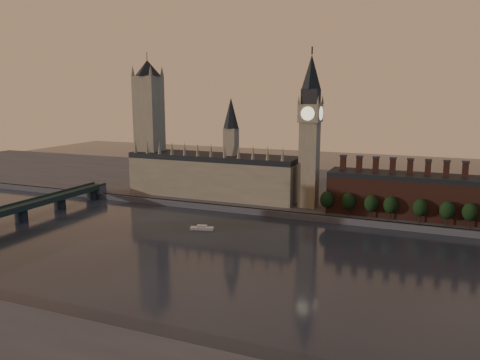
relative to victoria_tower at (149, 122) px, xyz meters
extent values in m
plane|color=black|center=(120.00, -115.00, -59.09)|extent=(900.00, 900.00, 0.00)
cube|color=#4C4C51|center=(120.00, -25.00, -57.09)|extent=(900.00, 4.00, 4.00)
cube|color=#4C4C51|center=(120.00, 65.00, -57.09)|extent=(900.00, 180.00, 4.00)
cube|color=gray|center=(55.00, 0.00, -41.09)|extent=(130.00, 30.00, 28.00)
cube|color=black|center=(55.00, 0.00, -25.09)|extent=(130.00, 30.00, 4.00)
cube|color=gray|center=(70.00, 0.00, -15.09)|extent=(9.00, 9.00, 24.00)
cone|color=black|center=(70.00, 0.00, 7.91)|extent=(12.00, 12.00, 22.00)
cone|color=gray|center=(-4.00, -14.00, -18.09)|extent=(2.60, 2.60, 10.00)
cone|color=gray|center=(6.73, -14.00, -18.09)|extent=(2.60, 2.60, 10.00)
cone|color=gray|center=(17.45, -14.00, -18.09)|extent=(2.60, 2.60, 10.00)
cone|color=gray|center=(28.18, -14.00, -18.09)|extent=(2.60, 2.60, 10.00)
cone|color=gray|center=(38.91, -14.00, -18.09)|extent=(2.60, 2.60, 10.00)
cone|color=gray|center=(49.64, -14.00, -18.09)|extent=(2.60, 2.60, 10.00)
cone|color=gray|center=(60.36, -14.00, -18.09)|extent=(2.60, 2.60, 10.00)
cone|color=gray|center=(71.09, -14.00, -18.09)|extent=(2.60, 2.60, 10.00)
cone|color=gray|center=(81.82, -14.00, -18.09)|extent=(2.60, 2.60, 10.00)
cone|color=gray|center=(92.55, -14.00, -18.09)|extent=(2.60, 2.60, 10.00)
cone|color=gray|center=(103.27, -14.00, -18.09)|extent=(2.60, 2.60, 10.00)
cone|color=gray|center=(114.00, -14.00, -18.09)|extent=(2.60, 2.60, 10.00)
cube|color=gray|center=(0.00, 0.00, -10.09)|extent=(18.00, 18.00, 90.00)
cone|color=black|center=(0.00, 0.00, 40.91)|extent=(24.00, 24.00, 12.00)
cylinder|color=#232326|center=(0.00, 0.00, 46.91)|extent=(0.50, 0.50, 12.00)
cone|color=gray|center=(-8.00, -8.00, 38.91)|extent=(3.00, 3.00, 8.00)
cone|color=gray|center=(8.00, -8.00, 38.91)|extent=(3.00, 3.00, 8.00)
cone|color=gray|center=(-8.00, 8.00, 38.91)|extent=(3.00, 3.00, 8.00)
cone|color=gray|center=(8.00, 8.00, 38.91)|extent=(3.00, 3.00, 8.00)
cube|color=gray|center=(130.00, -5.00, -26.09)|extent=(12.00, 12.00, 58.00)
cube|color=gray|center=(130.00, -5.00, 8.91)|extent=(14.00, 14.00, 12.00)
cube|color=#232326|center=(130.00, -5.00, 19.91)|extent=(11.00, 11.00, 10.00)
cone|color=black|center=(130.00, -5.00, 35.91)|extent=(13.00, 13.00, 22.00)
cylinder|color=#232326|center=(130.00, -5.00, 49.41)|extent=(1.00, 1.00, 5.00)
cylinder|color=beige|center=(130.00, -12.20, 8.91)|extent=(9.00, 0.50, 9.00)
cylinder|color=beige|center=(130.00, 2.20, 8.91)|extent=(9.00, 0.50, 9.00)
cylinder|color=beige|center=(122.80, -5.00, 8.91)|extent=(0.50, 9.00, 9.00)
cylinder|color=beige|center=(137.20, -5.00, 8.91)|extent=(0.50, 9.00, 9.00)
cone|color=gray|center=(123.50, -11.50, 17.91)|extent=(2.00, 2.00, 6.00)
cone|color=gray|center=(136.50, -11.50, 17.91)|extent=(2.00, 2.00, 6.00)
cone|color=gray|center=(123.50, 1.50, 17.91)|extent=(2.00, 2.00, 6.00)
cone|color=gray|center=(136.50, 1.50, 17.91)|extent=(2.00, 2.00, 6.00)
cube|color=#49251C|center=(200.00, -5.00, -43.09)|extent=(110.00, 25.00, 24.00)
cube|color=black|center=(200.00, -5.00, -29.59)|extent=(110.00, 25.00, 3.00)
cube|color=#49251C|center=(153.00, -5.00, -23.59)|extent=(3.50, 3.50, 9.00)
cube|color=#232326|center=(153.00, -5.00, -18.59)|extent=(4.20, 4.20, 1.00)
cube|color=#49251C|center=(163.44, -5.00, -23.59)|extent=(3.50, 3.50, 9.00)
cube|color=#232326|center=(163.44, -5.00, -18.59)|extent=(4.20, 4.20, 1.00)
cube|color=#49251C|center=(173.89, -5.00, -23.59)|extent=(3.50, 3.50, 9.00)
cube|color=#232326|center=(173.89, -5.00, -18.59)|extent=(4.20, 4.20, 1.00)
cube|color=#49251C|center=(184.33, -5.00, -23.59)|extent=(3.50, 3.50, 9.00)
cube|color=#232326|center=(184.33, -5.00, -18.59)|extent=(4.20, 4.20, 1.00)
cube|color=#49251C|center=(194.78, -5.00, -23.59)|extent=(3.50, 3.50, 9.00)
cube|color=#232326|center=(194.78, -5.00, -18.59)|extent=(4.20, 4.20, 1.00)
cube|color=#49251C|center=(205.22, -5.00, -23.59)|extent=(3.50, 3.50, 9.00)
cube|color=#232326|center=(205.22, -5.00, -18.59)|extent=(4.20, 4.20, 1.00)
cube|color=#49251C|center=(215.67, -5.00, -23.59)|extent=(3.50, 3.50, 9.00)
cube|color=#232326|center=(215.67, -5.00, -18.59)|extent=(4.20, 4.20, 1.00)
cube|color=#49251C|center=(226.11, -5.00, -23.59)|extent=(3.50, 3.50, 9.00)
cube|color=#232326|center=(226.11, -5.00, -18.59)|extent=(4.20, 4.20, 1.00)
cylinder|color=black|center=(146.04, -20.05, -52.09)|extent=(0.80, 0.80, 6.00)
ellipsoid|color=black|center=(146.04, -20.05, -45.59)|extent=(8.60, 8.60, 10.75)
cylinder|color=black|center=(159.73, -19.59, -52.09)|extent=(0.80, 0.80, 6.00)
ellipsoid|color=black|center=(159.73, -19.59, -45.59)|extent=(8.60, 8.60, 10.75)
cylinder|color=black|center=(173.92, -19.98, -52.09)|extent=(0.80, 0.80, 6.00)
ellipsoid|color=black|center=(173.92, -19.98, -45.59)|extent=(8.60, 8.60, 10.75)
cylinder|color=black|center=(185.45, -19.68, -52.09)|extent=(0.80, 0.80, 6.00)
ellipsoid|color=black|center=(185.45, -19.68, -45.59)|extent=(8.60, 8.60, 10.75)
cylinder|color=black|center=(202.51, -20.07, -52.09)|extent=(0.80, 0.80, 6.00)
ellipsoid|color=black|center=(202.51, -20.07, -45.59)|extent=(8.60, 8.60, 10.75)
cylinder|color=black|center=(217.43, -20.87, -52.09)|extent=(0.80, 0.80, 6.00)
ellipsoid|color=black|center=(217.43, -20.87, -45.59)|extent=(8.60, 8.60, 10.75)
cylinder|color=black|center=(229.48, -20.32, -52.09)|extent=(0.80, 0.80, 6.00)
ellipsoid|color=black|center=(229.48, -20.32, -45.59)|extent=(8.60, 8.60, 10.75)
cube|color=#4C4C51|center=(-35.00, -25.00, -52.09)|extent=(14.00, 8.00, 6.00)
cylinder|color=#232326|center=(-35.00, -98.00, -55.21)|extent=(8.00, 8.00, 7.75)
cylinder|color=#232326|center=(-35.00, -64.00, -55.21)|extent=(8.00, 8.00, 7.75)
cylinder|color=#232326|center=(-35.00, -30.00, -55.21)|extent=(8.00, 8.00, 7.75)
cube|color=silver|center=(81.54, -70.98, -58.29)|extent=(14.50, 7.49, 1.59)
cube|color=silver|center=(81.54, -70.98, -56.90)|extent=(6.55, 4.44, 1.20)
camera|label=1|loc=(206.49, -313.57, 22.29)|focal=35.00mm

